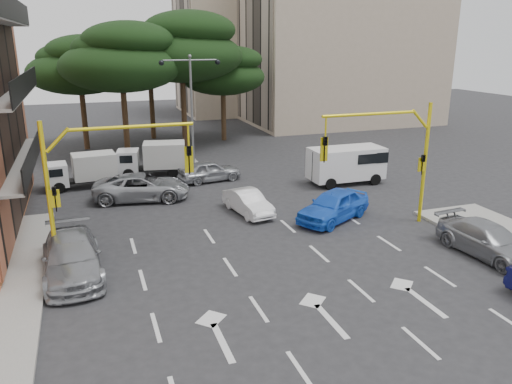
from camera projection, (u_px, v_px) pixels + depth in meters
ground at (276, 260)px, 20.89m from camera, size 120.00×120.00×0.00m
median_strip at (194, 169)px, 35.33m from camera, size 1.40×6.00×0.15m
apartment_beige_near at (342, 35)px, 53.31m from camera, size 20.20×12.15×18.70m
apartment_beige_far at (245, 44)px, 62.26m from camera, size 16.20×12.15×16.70m
pine_left_near at (121, 57)px, 37.27m from camera, size 9.15×9.15×10.23m
pine_center at (182, 47)px, 40.44m from camera, size 9.98×9.98×11.16m
pine_left_far at (80, 65)px, 40.15m from camera, size 8.32×8.32×9.30m
pine_right at (223, 71)px, 44.11m from camera, size 7.49×7.49×8.37m
pine_back at (149, 54)px, 44.54m from camera, size 9.15×9.15×10.23m
signal_mast_right at (395, 149)px, 23.68m from camera, size 5.79×0.37×6.00m
signal_mast_left at (96, 173)px, 19.43m from camera, size 5.79×0.37×6.00m
street_lamp_center at (191, 92)px, 33.76m from camera, size 4.16×0.36×7.77m
car_white_hatch at (248, 202)px, 26.36m from camera, size 1.92×3.91×1.24m
car_blue_compact at (334, 205)px, 25.34m from camera, size 4.91×3.84×1.56m
car_silver_wagon at (72, 257)px, 19.37m from camera, size 2.41×5.40×1.54m
car_silver_cross_a at (142, 187)px, 28.59m from camera, size 5.78×3.42×1.51m
car_silver_cross_b at (209, 171)px, 32.39m from camera, size 4.26×2.19×1.39m
car_silver_parked at (488, 240)px, 21.16m from camera, size 2.39×4.95×1.39m
van_white at (346, 165)px, 31.80m from camera, size 4.74×2.16×2.36m
box_truck_a at (82, 171)px, 30.90m from camera, size 4.40×2.18×2.09m
box_truck_b at (152, 159)px, 33.66m from camera, size 4.84×2.72×2.24m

